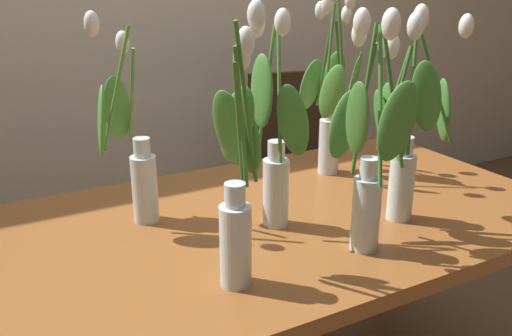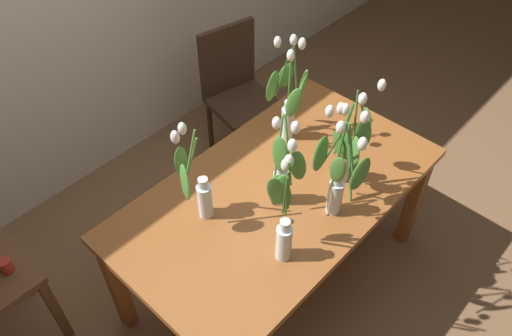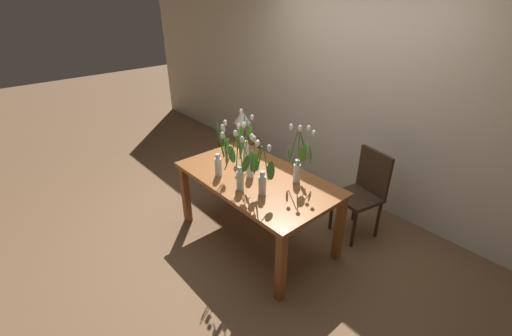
{
  "view_description": "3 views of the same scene",
  "coord_description": "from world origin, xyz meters",
  "views": [
    {
      "loc": [
        -0.72,
        -1.18,
        1.37
      ],
      "look_at": [
        -0.05,
        0.05,
        0.87
      ],
      "focal_mm": 38.51,
      "sensor_mm": 36.0,
      "label": 1
    },
    {
      "loc": [
        -1.24,
        -1.01,
        2.52
      ],
      "look_at": [
        -0.08,
        0.07,
        0.9
      ],
      "focal_mm": 35.38,
      "sensor_mm": 36.0,
      "label": 2
    },
    {
      "loc": [
        2.17,
        -1.91,
        2.37
      ],
      "look_at": [
        0.08,
        -0.08,
        0.9
      ],
      "focal_mm": 24.01,
      "sensor_mm": 36.0,
      "label": 3
    }
  ],
  "objects": [
    {
      "name": "tulip_vase_1",
      "position": [
        0.33,
        0.23,
        0.96
      ],
      "size": [
        0.21,
        0.26,
        0.58
      ],
      "color": "silver",
      "rests_on": "dining_table"
    },
    {
      "name": "dining_table",
      "position": [
        0.0,
        0.0,
        0.65
      ],
      "size": [
        1.6,
        0.9,
        0.74
      ],
      "color": "brown",
      "rests_on": "ground"
    },
    {
      "name": "tulip_vase_4",
      "position": [
        0.26,
        -0.19,
        0.96
      ],
      "size": [
        0.26,
        0.16,
        0.56
      ],
      "color": "silver",
      "rests_on": "dining_table"
    },
    {
      "name": "pillar_candle",
      "position": [
        -1.08,
        0.68,
        0.59
      ],
      "size": [
        0.06,
        0.06,
        0.07
      ],
      "primitive_type": "cylinder",
      "color": "#B72D23",
      "rests_on": "side_table"
    },
    {
      "name": "tulip_vase_0",
      "position": [
        -0.25,
        -0.23,
        0.95
      ],
      "size": [
        0.13,
        0.16,
        0.58
      ],
      "color": "silver",
      "rests_on": "dining_table"
    },
    {
      "name": "tulip_vase_5",
      "position": [
        0.07,
        -0.27,
        0.97
      ],
      "size": [
        0.22,
        0.28,
        0.57
      ],
      "color": "silver",
      "rests_on": "dining_table"
    },
    {
      "name": "ground_plane",
      "position": [
        0.0,
        0.0,
        0.0
      ],
      "size": [
        18.0,
        18.0,
        0.0
      ],
      "primitive_type": "plane",
      "color": "brown"
    },
    {
      "name": "tulip_vase_2",
      "position": [
        -0.35,
        0.16,
        0.91
      ],
      "size": [
        0.16,
        0.17,
        0.55
      ],
      "color": "silver",
      "rests_on": "dining_table"
    },
    {
      "name": "tulip_vase_3",
      "position": [
        -0.06,
        -0.07,
        0.93
      ],
      "size": [
        0.13,
        0.17,
        0.56
      ],
      "color": "silver",
      "rests_on": "dining_table"
    },
    {
      "name": "dining_chair",
      "position": [
        0.64,
        0.91,
        0.52
      ],
      "size": [
        0.48,
        0.48,
        0.93
      ],
      "color": "#382619",
      "rests_on": "ground"
    }
  ]
}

